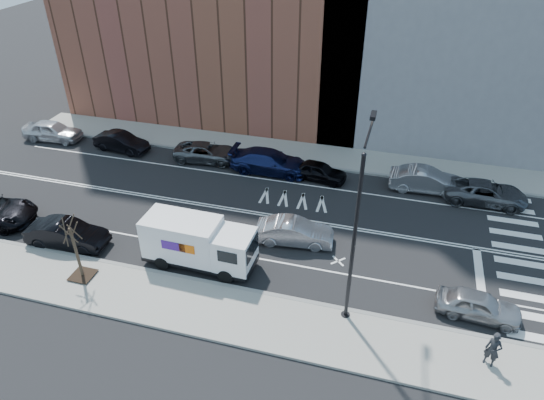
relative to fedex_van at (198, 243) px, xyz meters
The scene contains 21 objects.
ground 5.96m from the fedex_van, 75.90° to the left, with size 120.00×120.00×0.00m, color black.
sidewalk_near 3.77m from the fedex_van, 66.27° to the right, with size 44.00×3.60×0.15m, color gray.
sidewalk_far 14.54m from the fedex_van, 84.42° to the left, with size 44.00×3.60×0.15m, color gray.
curb_near 2.43m from the fedex_van, 44.86° to the right, with size 44.00×0.25×0.17m, color gray.
curb_far 12.76m from the fedex_van, 83.63° to the left, with size 44.00×0.25×0.17m, color gray.
crosswalk 18.35m from the fedex_van, 17.84° to the left, with size 3.00×14.00×0.01m, color white, non-canonical shape.
road_markings 5.96m from the fedex_van, 75.90° to the left, with size 40.00×8.60×0.01m, color white, non-canonical shape.
streetlight 9.23m from the fedex_van, ahead, with size 0.44×4.02×9.34m.
street_tree 6.26m from the fedex_van, 153.42° to the right, with size 1.20×1.20×3.75m.
fedex_van is the anchor object (origin of this frame).
far_parked_a 21.13m from the fedex_van, 147.41° to the left, with size 1.94×4.82×1.64m, color silver.
far_parked_b 15.94m from the fedex_van, 135.35° to the left, with size 1.55×4.44×1.46m, color black.
far_parked_c 12.22m from the fedex_van, 110.11° to the left, with size 2.29×4.96×1.38m, color #56595E.
far_parked_d 11.13m from the fedex_van, 85.40° to the left, with size 2.34×5.76×1.67m, color #151E4C.
far_parked_e 11.88m from the fedex_van, 67.12° to the left, with size 1.60×3.98×1.36m, color black.
far_parked_f 16.55m from the fedex_van, 43.64° to the left, with size 1.72×4.92×1.62m, color #9A9B9F.
far_parked_g 19.24m from the fedex_van, 34.70° to the left, with size 2.44×5.29×1.47m, color #4E5156.
driving_sedan 5.74m from the fedex_van, 35.62° to the left, with size 1.58×4.52×1.49m, color #A9A9AE.
near_parked_rear_a 8.10m from the fedex_van, behind, with size 1.65×4.73×1.56m, color black.
near_parked_front 14.60m from the fedex_van, ahead, with size 1.62×4.01×1.37m, color #A2A3A7.
pedestrian 15.17m from the fedex_van, 11.33° to the right, with size 0.66×0.43×1.81m, color black.
Camera 1 is at (8.05, -24.53, 17.77)m, focal length 32.00 mm.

